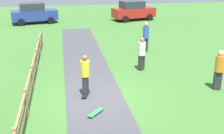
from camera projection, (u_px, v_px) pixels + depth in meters
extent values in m
plane|color=#427533|center=(95.00, 97.00, 12.09)|extent=(60.00, 60.00, 0.00)
cube|color=#47474C|center=(95.00, 97.00, 12.09)|extent=(2.40, 28.00, 0.02)
cube|color=#997A51|center=(26.00, 104.00, 10.29)|extent=(0.12, 0.12, 1.10)
cube|color=#997A51|center=(32.00, 78.00, 12.68)|extent=(0.12, 0.12, 1.10)
cube|color=#997A51|center=(36.00, 60.00, 15.07)|extent=(0.12, 0.12, 1.10)
cube|color=#997A51|center=(39.00, 47.00, 17.46)|extent=(0.12, 0.12, 1.10)
cube|color=#997A51|center=(42.00, 37.00, 19.85)|extent=(0.12, 0.12, 1.10)
cube|color=#997A51|center=(30.00, 90.00, 11.51)|extent=(0.08, 18.00, 0.09)
cube|color=#997A51|center=(28.00, 80.00, 11.36)|extent=(0.08, 18.00, 0.09)
cube|color=black|center=(86.00, 94.00, 12.17)|extent=(0.44, 0.82, 0.02)
cylinder|color=silver|center=(86.00, 92.00, 12.45)|extent=(0.05, 0.07, 0.06)
cylinder|color=silver|center=(89.00, 92.00, 12.43)|extent=(0.05, 0.07, 0.06)
cylinder|color=silver|center=(83.00, 98.00, 11.93)|extent=(0.05, 0.07, 0.06)
cylinder|color=silver|center=(86.00, 98.00, 11.91)|extent=(0.05, 0.07, 0.06)
cube|color=#2D2D33|center=(86.00, 85.00, 12.03)|extent=(0.29, 0.37, 0.80)
cylinder|color=yellow|center=(85.00, 68.00, 11.79)|extent=(0.48, 0.48, 0.66)
sphere|color=brown|center=(85.00, 58.00, 11.64)|extent=(0.24, 0.24, 0.24)
cube|color=#338C4C|center=(96.00, 112.00, 10.64)|extent=(0.68, 0.73, 0.02)
cylinder|color=silver|center=(93.00, 117.00, 10.39)|extent=(0.06, 0.06, 0.06)
cylinder|color=silver|center=(90.00, 116.00, 10.47)|extent=(0.06, 0.06, 0.06)
cylinder|color=silver|center=(102.00, 111.00, 10.84)|extent=(0.06, 0.06, 0.06)
cylinder|color=silver|center=(99.00, 110.00, 10.92)|extent=(0.06, 0.06, 0.06)
cube|color=#2D2D33|center=(141.00, 63.00, 15.10)|extent=(0.38, 0.35, 0.82)
cylinder|color=white|center=(142.00, 49.00, 14.85)|extent=(0.53, 0.53, 0.69)
sphere|color=#9E704C|center=(142.00, 40.00, 14.69)|extent=(0.25, 0.25, 0.25)
cube|color=#2D2D33|center=(145.00, 45.00, 18.36)|extent=(0.37, 0.36, 0.88)
cylinder|color=blue|center=(146.00, 32.00, 18.10)|extent=(0.54, 0.54, 0.74)
sphere|color=tan|center=(146.00, 24.00, 17.93)|extent=(0.27, 0.27, 0.27)
cube|color=#2D2D33|center=(217.00, 80.00, 12.70)|extent=(0.36, 0.26, 0.85)
cylinder|color=orange|center=(220.00, 64.00, 12.44)|extent=(0.45, 0.45, 0.71)
sphere|color=beige|center=(221.00, 53.00, 12.28)|extent=(0.26, 0.26, 0.26)
cube|color=red|center=(134.00, 12.00, 28.91)|extent=(4.49, 2.68, 0.90)
cube|color=#2D333D|center=(132.00, 4.00, 28.57)|extent=(2.52, 2.05, 0.70)
cylinder|color=black|center=(141.00, 15.00, 30.34)|extent=(0.68, 0.39, 0.64)
cylinder|color=black|center=(150.00, 17.00, 28.82)|extent=(0.68, 0.39, 0.64)
cylinder|color=black|center=(118.00, 17.00, 29.30)|extent=(0.68, 0.39, 0.64)
cylinder|color=black|center=(126.00, 19.00, 27.78)|extent=(0.68, 0.39, 0.64)
cube|color=#283D99|center=(35.00, 15.00, 27.34)|extent=(4.46, 2.55, 0.90)
cube|color=#2D333D|center=(32.00, 7.00, 27.00)|extent=(2.48, 1.99, 0.70)
cylinder|color=black|center=(47.00, 18.00, 28.74)|extent=(0.68, 0.37, 0.64)
cylinder|color=black|center=(51.00, 20.00, 27.20)|extent=(0.68, 0.37, 0.64)
cylinder|color=black|center=(19.00, 19.00, 27.78)|extent=(0.68, 0.37, 0.64)
cylinder|color=black|center=(21.00, 22.00, 26.24)|extent=(0.68, 0.37, 0.64)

